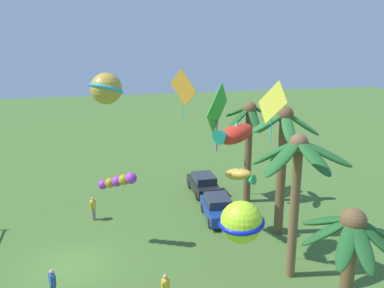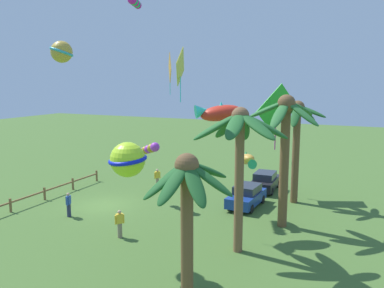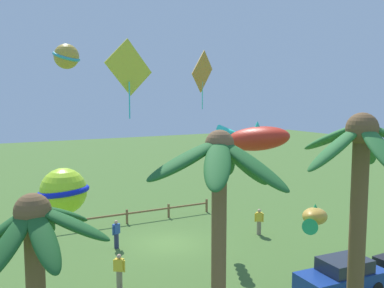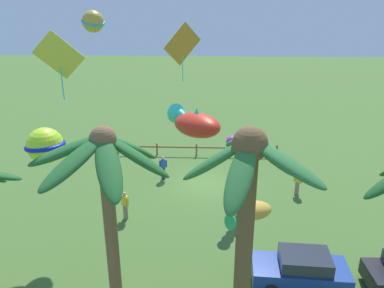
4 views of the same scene
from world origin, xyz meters
TOP-DOWN VIEW (x-y plane):
  - ground_plane at (0.00, 0.00)m, footprint 120.00×120.00m
  - palm_tree_0 at (-1.25, 12.21)m, footprint 4.16×4.36m
  - palm_tree_1 at (3.32, 10.92)m, footprint 4.78×4.68m
  - palm_tree_2 at (-6.34, 12.01)m, footprint 3.41×3.78m
  - palm_tree_3 at (8.58, 10.50)m, footprint 3.73×3.67m
  - parked_car_0 at (-8.54, 9.32)m, footprint 3.94×1.81m
  - parked_car_1 at (-3.99, 9.16)m, footprint 3.99×1.92m
  - spectator_0 at (2.82, -0.65)m, footprint 0.51×0.36m
  - spectator_2 at (-5.58, 1.15)m, footprint 0.47×0.41m
  - kite_ball_0 at (5.83, 2.17)m, footprint 1.68×1.67m
  - kite_diamond_1 at (-7.92, 10.15)m, footprint 2.83×2.32m
  - kite_tube_2 at (-1.72, 2.73)m, footprint 1.41×2.13m
  - kite_fish_3 at (-1.68, 9.78)m, footprint 2.16×1.91m
  - kite_diamond_4 at (1.05, 5.87)m, footprint 1.51×0.97m
  - kite_ball_6 at (7.07, 6.84)m, footprint 2.50×2.50m
  - kite_diamond_7 at (5.27, 8.62)m, footprint 1.75×0.51m
  - kite_fish_8 at (0.45, 8.68)m, footprint 2.49×2.89m

SIDE VIEW (x-z plane):
  - ground_plane at x=0.00m, z-range 0.00..0.00m
  - parked_car_0 at x=-8.54m, z-range 0.00..1.51m
  - parked_car_1 at x=-3.99m, z-range 0.00..1.51m
  - spectator_0 at x=2.82m, z-range 0.02..1.61m
  - spectator_2 at x=-5.58m, z-range 0.02..1.61m
  - kite_fish_3 at x=-1.68m, z-range 3.29..4.31m
  - kite_tube_2 at x=-1.72m, z-range 3.39..4.53m
  - palm_tree_3 at x=8.58m, z-range 1.47..7.47m
  - kite_ball_6 at x=7.07m, z-range 4.37..5.97m
  - palm_tree_2 at x=-6.34m, z-range 1.60..8.93m
  - palm_tree_0 at x=-1.25m, z-range 1.80..9.71m
  - palm_tree_1 at x=3.32m, z-range 2.07..9.50m
  - kite_diamond_1 at x=-7.92m, z-range 4.12..9.13m
  - kite_fish_8 at x=0.45m, z-range 6.25..7.50m
  - kite_diamond_7 at x=5.27m, z-range 8.03..10.54m
  - kite_diamond_4 at x=1.05m, z-range 8.17..10.64m
  - kite_ball_0 at x=5.83m, z-range 9.59..10.69m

